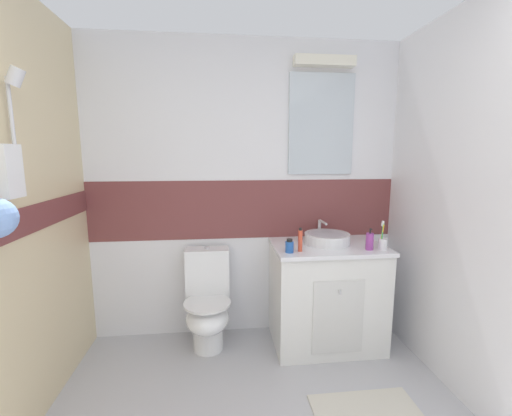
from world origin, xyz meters
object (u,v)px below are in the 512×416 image
Objects in this scene: soap_dispenser at (370,241)px; toothpaste_tube_upright at (300,240)px; sink_basin at (327,238)px; lotion_bottle_short at (290,246)px; toothbrush_cup at (383,243)px; toilet at (208,303)px.

toothpaste_tube_upright is (-0.54, 0.01, 0.02)m from soap_dispenser.
lotion_bottle_short is at bearing -148.63° from sink_basin.
toothbrush_cup is 2.18× the size of lotion_bottle_short.
toothbrush_cup is at bearing -10.02° from toilet.
toilet is 0.84m from lotion_bottle_short.
toilet is 4.51× the size of toothpaste_tube_upright.
toothpaste_tube_upright is at bearing 177.68° from toothbrush_cup.
toilet is (-0.98, 0.01, -0.52)m from sink_basin.
soap_dispenser is at bearing -1.60° from toothpaste_tube_upright.
sink_basin is at bearing 36.10° from toothpaste_tube_upright.
soap_dispenser is 0.54m from toothpaste_tube_upright.
sink_basin is 4.00× the size of lotion_bottle_short.
toothpaste_tube_upright is at bearing 178.40° from soap_dispenser.
toilet is 3.63× the size of toothbrush_cup.
toothbrush_cup is 1.33× the size of soap_dispenser.
lotion_bottle_short is at bearing -167.24° from toothpaste_tube_upright.
sink_basin is 1.83× the size of toothbrush_cup.
toothpaste_tube_upright reaches higher than lotion_bottle_short.
toothbrush_cup is at bearing -0.51° from lotion_bottle_short.
toothbrush_cup reaches higher than toothpaste_tube_upright.
toothpaste_tube_upright reaches higher than toilet.
lotion_bottle_short is 0.10m from toothpaste_tube_upright.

